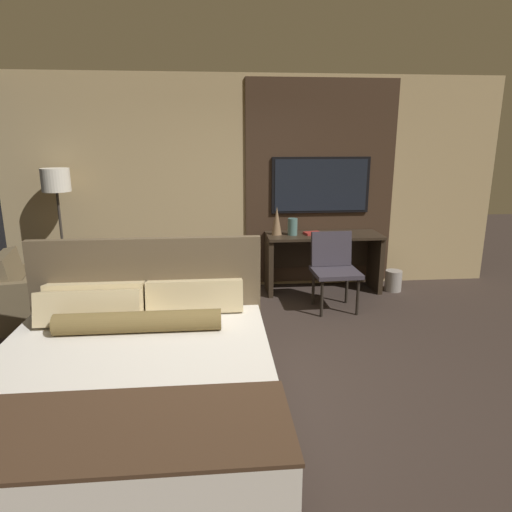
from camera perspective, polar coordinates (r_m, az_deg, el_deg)
name	(u,v)px	position (r m, az deg, el deg)	size (l,w,h in m)	color
ground_plane	(250,379)	(4.06, -0.81, -15.13)	(16.00, 16.00, 0.00)	#332823
wall_back_tv_panel	(244,185)	(6.15, -1.48, 8.91)	(7.20, 0.09, 2.80)	tan
bed	(131,383)	(3.50, -15.40, -15.07)	(2.04, 2.24, 1.15)	#33281E
desk	(322,253)	(6.16, 8.30, 0.39)	(1.51, 0.56, 0.78)	#2D2319
tv	(321,185)	(6.23, 8.10, 8.77)	(1.32, 0.04, 0.74)	black
desk_chair	(334,263)	(5.53, 9.68, -0.92)	(0.55, 0.54, 0.91)	#38333D
armchair_by_window	(44,297)	(5.69, -25.03, -4.62)	(1.01, 1.03, 0.80)	brown
floor_lamp	(57,191)	(6.11, -23.64, 7.49)	(0.34, 0.34, 1.65)	#282623
vase_tall	(277,221)	(5.94, 2.61, 4.41)	(0.13, 0.13, 0.37)	#846647
vase_short	(293,227)	(5.95, 4.59, 3.67)	(0.13, 0.13, 0.22)	#4C706B
book	(313,233)	(6.03, 7.10, 2.85)	(0.25, 0.20, 0.03)	maroon
waste_bin	(393,281)	(6.42, 16.79, -2.96)	(0.22, 0.22, 0.28)	gray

